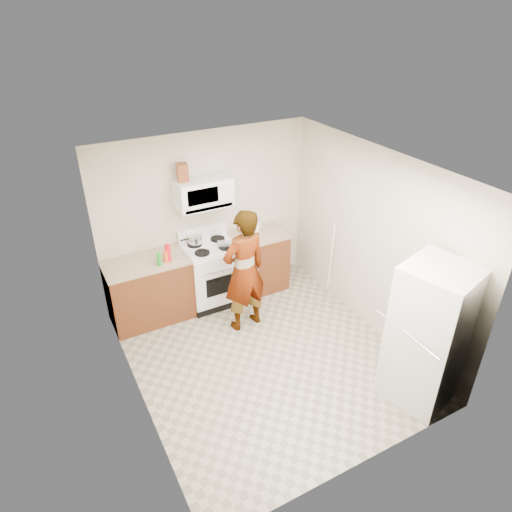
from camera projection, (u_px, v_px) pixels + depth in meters
floor at (266, 356)px, 5.88m from camera, size 3.60×3.60×0.00m
back_wall at (207, 216)px, 6.63m from camera, size 3.20×0.02×2.50m
right_wall at (374, 243)px, 5.92m from camera, size 0.02×3.60×2.50m
cabinet_left at (150, 291)px, 6.37m from camera, size 1.12×0.62×0.90m
counter_left at (146, 262)px, 6.14m from camera, size 1.14×0.64×0.03m
cabinet_right at (258, 262)px, 7.08m from camera, size 0.80×0.62×0.90m
counter_right at (258, 235)px, 6.85m from camera, size 0.82×0.64×0.03m
gas_range at (211, 272)px, 6.74m from camera, size 0.76×0.65×1.13m
microwave at (203, 193)px, 6.23m from camera, size 0.76×0.38×0.40m
person at (244, 271)px, 6.02m from camera, size 0.69×0.50×1.76m
fridge at (429, 335)px, 4.93m from camera, size 0.87×0.87×1.70m
kettle at (255, 226)px, 6.89m from camera, size 0.15×0.15×0.16m
jug at (183, 173)px, 5.99m from camera, size 0.16×0.16×0.24m
saucepan at (195, 240)px, 6.52m from camera, size 0.27×0.27×0.11m
tray at (226, 244)px, 6.52m from camera, size 0.29×0.23×0.05m
bottle_spray at (168, 253)px, 6.09m from camera, size 0.09×0.09×0.24m
bottle_hot_sauce at (166, 256)px, 6.07m from camera, size 0.07×0.07×0.17m
bottle_green_cap at (159, 259)px, 6.00m from camera, size 0.08×0.08×0.18m
pot_lid at (183, 254)px, 6.28m from camera, size 0.34×0.34×0.01m
broom at (331, 259)px, 6.80m from camera, size 0.18×0.23×1.24m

